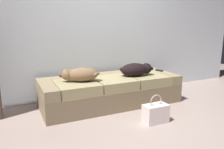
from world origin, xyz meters
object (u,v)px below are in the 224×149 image
Objects in this scene: dog_tan at (80,74)px; couch at (111,90)px; dog_dark at (136,69)px; handbag at (156,113)px; tv_remote at (159,70)px.

couch is at bearing 7.79° from dog_tan.
dog_tan is at bearing 178.09° from dog_dark.
couch is 0.94m from handbag.
tv_remote is (0.99, 0.06, 0.23)m from couch.
tv_remote reaches higher than couch.
dog_dark is 1.64× the size of handbag.
tv_remote is 0.40× the size of handbag.
dog_dark reaches higher than couch.
handbag is (-0.77, -0.96, -0.33)m from tv_remote.
handbag is (0.22, -0.91, -0.09)m from couch.
dog_tan is 1.20m from handbag.
tv_remote is at bearing 3.26° from couch.
tv_remote is at bearing 15.44° from dog_dark.
dog_dark is at bearing -177.35° from tv_remote.
tv_remote is at bearing 4.84° from dog_tan.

